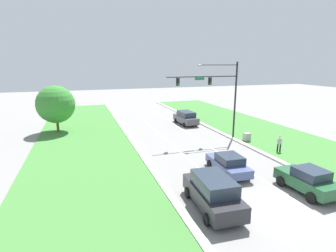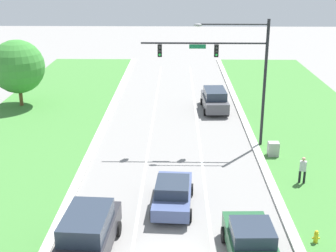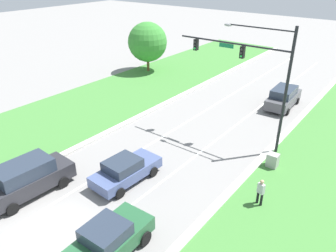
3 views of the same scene
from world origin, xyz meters
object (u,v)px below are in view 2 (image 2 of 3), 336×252
utility_cabinet (273,149)px  fire_hydrant (316,237)px  graphite_suv (215,99)px  slate_blue_sedan (173,193)px  charcoal_suv (88,233)px  oak_near_left_tree (18,67)px  traffic_signal_mast (231,64)px  forest_sedan (251,241)px  pedestrian (303,169)px

utility_cabinet → fire_hydrant: bearing=-90.1°
graphite_suv → slate_blue_sedan: (-3.47, -17.29, -0.17)m
slate_blue_sedan → utility_cabinet: size_ratio=4.58×
charcoal_suv → oak_near_left_tree: 24.75m
traffic_signal_mast → slate_blue_sedan: bearing=-113.0°
utility_cabinet → forest_sedan: bearing=-105.6°
forest_sedan → pedestrian: 8.43m
graphite_suv → forest_sedan: graphite_suv is taller
forest_sedan → utility_cabinet: forest_sedan is taller
utility_cabinet → fire_hydrant: size_ratio=1.44×
slate_blue_sedan → oak_near_left_tree: oak_near_left_tree is taller
charcoal_suv → pedestrian: 13.21m
charcoal_suv → pedestrian: size_ratio=3.06×
fire_hydrant → forest_sedan: bearing=-159.1°
forest_sedan → utility_cabinet: (3.20, 11.45, -0.38)m
charcoal_suv → forest_sedan: bearing=1.5°
traffic_signal_mast → fire_hydrant: (2.77, -12.23, -5.47)m
oak_near_left_tree → utility_cabinet: bearing=-28.9°
pedestrian → forest_sedan: bearing=78.4°
pedestrian → utility_cabinet: bearing=-60.6°
traffic_signal_mast → utility_cabinet: 6.32m
traffic_signal_mast → pedestrian: 8.60m
traffic_signal_mast → forest_sedan: bearing=-91.8°
pedestrian → fire_hydrant: (-0.90, -6.16, -0.59)m
slate_blue_sedan → utility_cabinet: 9.57m
charcoal_suv → graphite_suv: bearing=75.1°
forest_sedan → pedestrian: (4.08, 7.37, 0.05)m
traffic_signal_mast → utility_cabinet: size_ratio=8.68×
utility_cabinet → pedestrian: bearing=-77.9°
graphite_suv → charcoal_suv: charcoal_suv is taller
pedestrian → oak_near_left_tree: bearing=-18.5°
traffic_signal_mast → pedestrian: traffic_signal_mast is taller
forest_sedan → graphite_suv: bearing=87.9°
traffic_signal_mast → oak_near_left_tree: size_ratio=1.47×
utility_cabinet → charcoal_suv: bearing=-132.4°
graphite_suv → forest_sedan: bearing=-92.7°
oak_near_left_tree → pedestrian: bearing=-35.8°
charcoal_suv → fire_hydrant: charcoal_suv is taller
graphite_suv → charcoal_suv: 22.72m
oak_near_left_tree → graphite_suv: bearing=-2.9°
traffic_signal_mast → forest_sedan: 14.32m
pedestrian → oak_near_left_tree: 26.29m
utility_cabinet → pedestrian: 4.19m
utility_cabinet → oak_near_left_tree: size_ratio=0.17×
pedestrian → fire_hydrant: size_ratio=2.41×
slate_blue_sedan → forest_sedan: size_ratio=1.10×
pedestrian → oak_near_left_tree: oak_near_left_tree is taller
charcoal_suv → pedestrian: charcoal_suv is taller
charcoal_suv → utility_cabinet: 15.20m
charcoal_suv → forest_sedan: size_ratio=1.23×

